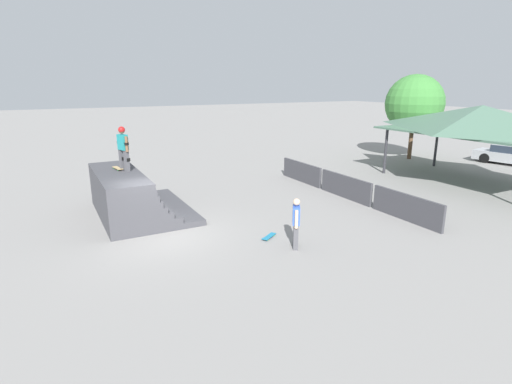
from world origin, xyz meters
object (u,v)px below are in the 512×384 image
object	(u,v)px
skater_on_deck	(123,146)
bystander_walking	(296,221)
skateboard_on_ground	(269,237)
tree_beside_pavilion	(415,104)
skateboard_on_deck	(118,168)
parked_car_silver	(511,155)

from	to	relation	value
skater_on_deck	bystander_walking	xyz separation A→B (m)	(6.11, 4.14, -1.91)
skateboard_on_ground	tree_beside_pavilion	distance (m)	18.69
skateboard_on_deck	parked_car_silver	distance (m)	24.67
bystander_walking	skater_on_deck	bearing A→B (deg)	66.29
skater_on_deck	tree_beside_pavilion	world-z (taller)	tree_beside_pavilion
bystander_walking	parked_car_silver	xyz separation A→B (m)	(-4.88, 20.23, -0.33)
skater_on_deck	tree_beside_pavilion	xyz separation A→B (m)	(-3.35, 20.06, 1.00)
bystander_walking	tree_beside_pavilion	world-z (taller)	tree_beside_pavilion
skater_on_deck	skateboard_on_deck	bearing A→B (deg)	-169.38
tree_beside_pavilion	parked_car_silver	bearing A→B (deg)	43.27
bystander_walking	parked_car_silver	distance (m)	20.81
skater_on_deck	parked_car_silver	bearing A→B (deg)	67.71
bystander_walking	tree_beside_pavilion	xyz separation A→B (m)	(-9.46, 15.91, 2.91)
bystander_walking	tree_beside_pavilion	bearing A→B (deg)	-27.12
skateboard_on_deck	skateboard_on_ground	xyz separation A→B (m)	(5.38, 3.98, -1.82)
skater_on_deck	skateboard_on_deck	distance (m)	1.05
skateboard_on_deck	skateboard_on_ground	distance (m)	6.94
skateboard_on_deck	bystander_walking	world-z (taller)	skateboard_on_deck
bystander_walking	parked_car_silver	bearing A→B (deg)	-44.28
tree_beside_pavilion	parked_car_silver	xyz separation A→B (m)	(4.58, 4.31, -3.23)
bystander_walking	skateboard_on_ground	bearing A→B (deg)	50.98
bystander_walking	parked_car_silver	size ratio (longest dim) A/B	0.36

